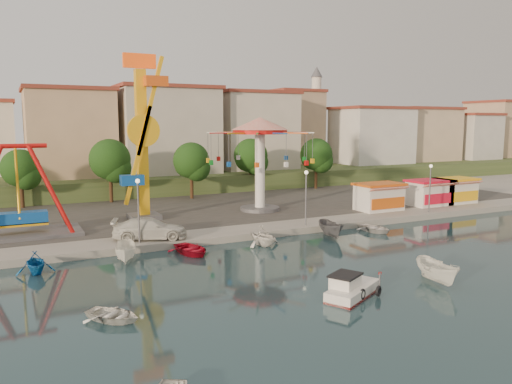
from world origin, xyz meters
TOP-DOWN VIEW (x-y plane):
  - ground at (0.00, 0.00)m, footprint 200.00×200.00m
  - quay_deck at (0.00, 62.00)m, footprint 200.00×100.00m
  - asphalt_pad at (0.00, 30.00)m, footprint 90.00×28.00m
  - hill_terrace at (0.00, 67.00)m, footprint 200.00×60.00m
  - pirate_ship_ride at (-16.63, 20.13)m, footprint 10.00×5.00m
  - kamikaze_tower at (-4.94, 22.89)m, footprint 4.04×3.10m
  - wave_swinger at (7.83, 22.34)m, footprint 11.60×11.60m
  - booth_left at (19.91, 16.49)m, footprint 5.40×3.78m
  - booth_mid at (27.61, 16.49)m, footprint 5.40×3.78m
  - booth_right at (31.71, 16.49)m, footprint 5.40×3.78m
  - lamp_post_1 at (-8.00, 13.00)m, footprint 0.14×0.14m
  - lamp_post_2 at (8.00, 13.00)m, footprint 0.14×0.14m
  - lamp_post_3 at (24.00, 13.00)m, footprint 0.14×0.14m
  - tree_1 at (-16.00, 36.24)m, footprint 4.35×4.35m
  - tree_2 at (-6.00, 35.81)m, footprint 5.02×5.02m
  - tree_3 at (4.00, 34.36)m, footprint 4.68×4.68m
  - tree_4 at (14.00, 37.35)m, footprint 4.86×4.86m
  - tree_5 at (24.00, 35.54)m, footprint 4.83×4.83m
  - building_2 at (-8.19, 51.96)m, footprint 11.95×9.28m
  - building_3 at (5.60, 48.80)m, footprint 12.59×10.50m
  - building_4 at (19.07, 52.20)m, footprint 10.75×9.23m
  - building_5 at (32.37, 50.33)m, footprint 12.77×10.96m
  - building_6 at (44.15, 48.77)m, footprint 8.23×8.98m
  - building_7 at (56.03, 53.70)m, footprint 11.59×10.93m
  - building_8 at (69.93, 47.19)m, footprint 12.84×9.28m
  - building_9 at (83.46, 49.95)m, footprint 12.95×9.17m
  - minaret at (36.00, 54.00)m, footprint 2.80×2.80m
  - cabin_motorboat at (0.68, -3.75)m, footprint 4.68×3.56m
  - rowboat_a at (-12.81, -1.17)m, footprint 3.75×3.85m
  - skiff at (7.21, -4.20)m, footprint 2.32×4.23m
  - van at (-6.86, 14.00)m, footprint 6.63×4.35m
  - moored_boat_1 at (-15.99, 9.80)m, footprint 2.69×3.08m
  - moored_boat_2 at (-9.78, 9.80)m, footprint 2.44×4.20m
  - moored_boat_3 at (-4.65, 9.80)m, footprint 3.58×4.48m
  - moored_boat_4 at (1.71, 9.80)m, footprint 3.49×3.83m
  - moored_boat_5 at (8.72, 9.80)m, footprint 2.24×4.20m
  - moored_boat_6 at (13.81, 9.80)m, footprint 2.99×3.87m

SIDE VIEW (x-z plane):
  - ground at x=0.00m, z-range 0.00..0.00m
  - quay_deck at x=0.00m, z-range 0.00..0.60m
  - rowboat_a at x=-12.81m, z-range 0.00..0.65m
  - moored_boat_6 at x=13.81m, z-range 0.00..0.74m
  - moored_boat_3 at x=-4.65m, z-range 0.00..0.83m
  - cabin_motorboat at x=0.68m, z-range -0.36..1.19m
  - asphalt_pad at x=0.00m, z-range 0.60..0.61m
  - moored_boat_2 at x=-9.78m, z-range 0.00..1.53m
  - moored_boat_5 at x=8.72m, z-range 0.00..1.54m
  - skiff at x=7.21m, z-range 0.00..1.55m
  - moored_boat_1 at x=-15.99m, z-range 0.00..1.56m
  - moored_boat_4 at x=1.71m, z-range 0.00..1.73m
  - van at x=-6.86m, z-range 0.60..2.38m
  - hill_terrace at x=0.00m, z-range 0.00..3.00m
  - booth_left at x=19.91m, z-range 0.62..3.70m
  - booth_mid at x=27.61m, z-range 0.62..3.70m
  - booth_right at x=31.71m, z-range 0.62..3.70m
  - lamp_post_1 at x=-8.00m, z-range 0.60..5.60m
  - lamp_post_2 at x=8.00m, z-range 0.60..5.60m
  - lamp_post_3 at x=24.00m, z-range 0.60..5.60m
  - pirate_ship_ride at x=-16.63m, z-range 0.39..8.39m
  - tree_1 at x=-16.00m, z-range 1.80..8.60m
  - tree_3 at x=4.00m, z-range 1.90..9.21m
  - tree_5 at x=24.00m, z-range 1.94..9.48m
  - tree_4 at x=14.00m, z-range 1.95..9.55m
  - tree_2 at x=-6.00m, z-range 1.99..9.84m
  - building_7 at x=56.03m, z-range 3.00..11.76m
  - building_3 at x=5.60m, z-range 3.00..12.20m
  - building_9 at x=83.46m, z-range 3.00..12.21m
  - building_4 at x=19.07m, z-range 3.00..12.24m
  - wave_swinger at x=7.83m, z-range 3.00..13.40m
  - kamikaze_tower at x=-4.94m, z-range 0.34..16.84m
  - building_5 at x=32.37m, z-range 3.00..14.21m
  - building_2 at x=-8.19m, z-range 3.00..14.23m
  - building_6 at x=44.15m, z-range 3.00..15.36m
  - building_8 at x=69.93m, z-range 3.00..15.58m
  - minaret at x=36.00m, z-range 3.55..21.55m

